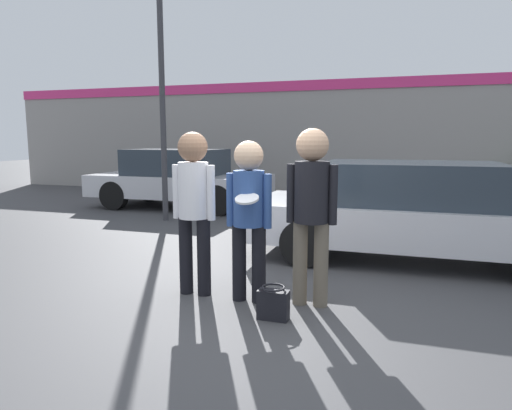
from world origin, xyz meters
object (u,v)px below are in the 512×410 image
object	(u,v)px
parked_car_far	(179,178)
street_lamp	(168,30)
person_middle_with_frisbee	(249,207)
person_left	(194,198)
handbag	(273,303)
parked_car_near	(414,211)
person_right	(312,200)

from	to	relation	value
parked_car_far	street_lamp	xyz separation A→B (m)	(0.74, -1.72, 3.15)
person_middle_with_frisbee	parked_car_far	xyz separation A→B (m)	(-3.84, 5.80, -0.27)
person_left	parked_car_far	world-z (taller)	person_left
person_middle_with_frisbee	handbag	distance (m)	1.03
parked_car_near	street_lamp	size ratio (longest dim) A/B	0.72
person_middle_with_frisbee	parked_car_near	world-z (taller)	person_middle_with_frisbee
person_left	street_lamp	world-z (taller)	street_lamp
person_right	street_lamp	bearing A→B (deg)	133.15
person_left	handbag	world-z (taller)	person_left
person_middle_with_frisbee	parked_car_near	xyz separation A→B (m)	(1.69, 2.34, -0.31)
person_middle_with_frisbee	parked_car_far	bearing A→B (deg)	123.49
person_right	handbag	xyz separation A→B (m)	(-0.26, -0.49, -0.96)
person_middle_with_frisbee	person_left	bearing A→B (deg)	177.31
person_middle_with_frisbee	person_right	world-z (taller)	person_right
parked_car_far	person_left	bearing A→B (deg)	-61.05
parked_car_near	street_lamp	distance (m)	6.00
person_right	parked_car_far	distance (m)	7.27
person_middle_with_frisbee	street_lamp	size ratio (longest dim) A/B	0.26
handbag	person_middle_with_frisbee	bearing A→B (deg)	133.45
street_lamp	handbag	size ratio (longest dim) A/B	19.70
person_left	person_right	world-z (taller)	person_right
parked_car_far	person_middle_with_frisbee	bearing A→B (deg)	-56.51
person_left	person_right	xyz separation A→B (m)	(1.29, 0.06, 0.03)
parked_car_far	street_lamp	distance (m)	3.66
person_left	parked_car_far	xyz separation A→B (m)	(-3.19, 5.77, -0.34)
person_left	person_middle_with_frisbee	bearing A→B (deg)	-2.69
person_right	person_middle_with_frisbee	bearing A→B (deg)	-172.24
person_left	person_middle_with_frisbee	xyz separation A→B (m)	(0.65, -0.03, -0.07)
street_lamp	parked_car_far	bearing A→B (deg)	113.31
person_right	handbag	distance (m)	1.11
person_left	person_middle_with_frisbee	distance (m)	0.65
person_left	parked_car_near	distance (m)	3.30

